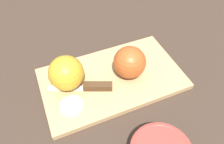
{
  "coord_description": "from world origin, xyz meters",
  "views": [
    {
      "loc": [
        0.16,
        0.34,
        0.46
      ],
      "look_at": [
        0.0,
        0.0,
        0.03
      ],
      "focal_mm": 35.0,
      "sensor_mm": 36.0,
      "label": 1
    }
  ],
  "objects": [
    {
      "name": "cutting_board",
      "position": [
        0.0,
        0.0,
        0.01
      ],
      "size": [
        0.38,
        0.23,
        0.01
      ],
      "color": "tan",
      "rests_on": "ground_plane"
    },
    {
      "name": "knife",
      "position": [
        0.06,
        0.02,
        0.02
      ],
      "size": [
        0.16,
        0.08,
        0.02
      ],
      "rotation": [
        0.0,
        0.0,
        -0.43
      ],
      "color": "silver",
      "rests_on": "cutting_board"
    },
    {
      "name": "apple_half_left",
      "position": [
        -0.05,
        0.01,
        0.06
      ],
      "size": [
        0.09,
        0.09,
        0.09
      ],
      "rotation": [
        0.0,
        0.0,
        1.93
      ],
      "color": "#AD4C1E",
      "rests_on": "cutting_board"
    },
    {
      "name": "ground_plane",
      "position": [
        0.0,
        0.0,
        0.0
      ],
      "size": [
        4.0,
        4.0,
        0.0
      ],
      "primitive_type": "plane",
      "color": "#38281E"
    },
    {
      "name": "apple_slice",
      "position": [
        0.13,
        0.05,
        0.02
      ],
      "size": [
        0.06,
        0.06,
        0.01
      ],
      "color": "beige",
      "rests_on": "cutting_board"
    },
    {
      "name": "apple_half_right",
      "position": [
        0.11,
        -0.02,
        0.06
      ],
      "size": [
        0.09,
        0.09,
        0.09
      ],
      "rotation": [
        0.0,
        0.0,
        1.66
      ],
      "color": "gold",
      "rests_on": "cutting_board"
    }
  ]
}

